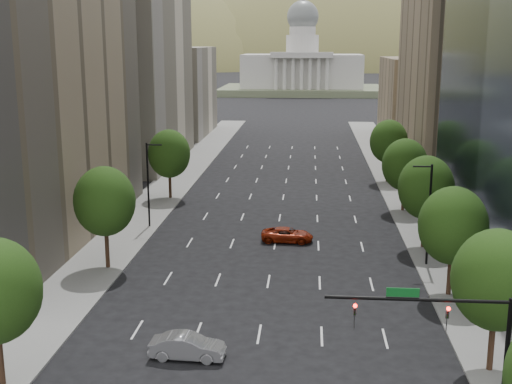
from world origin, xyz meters
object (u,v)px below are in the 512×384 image
(traffic_signal, at_px, (457,332))
(car_red_far, at_px, (287,235))
(car_silver, at_px, (188,347))
(capitol, at_px, (302,71))

(traffic_signal, height_order, car_red_far, traffic_signal)
(car_silver, xyz_separation_m, car_red_far, (5.28, 24.86, -0.07))
(car_silver, bearing_deg, car_red_far, -9.73)
(car_red_far, bearing_deg, capitol, 2.14)
(car_silver, relative_size, car_red_far, 0.93)
(car_silver, height_order, car_red_far, car_silver)
(traffic_signal, distance_m, capitol, 219.99)
(capitol, bearing_deg, car_red_far, -89.65)
(traffic_signal, height_order, capitol, capitol)
(traffic_signal, bearing_deg, car_red_far, 106.81)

